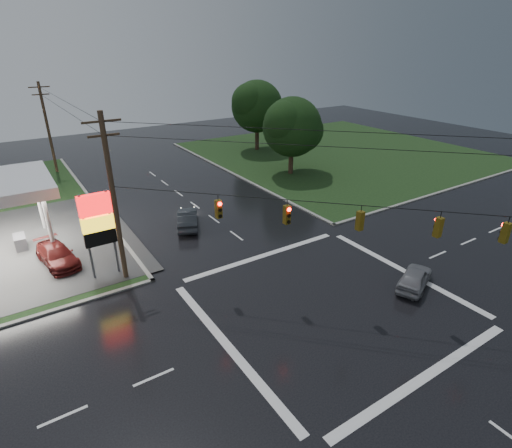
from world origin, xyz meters
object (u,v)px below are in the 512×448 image
tree_ne_near (293,127)px  car_north (188,218)px  utility_pole_n (48,127)px  car_pump (57,255)px  car_crossing (415,278)px  utility_pole_nw (114,198)px  tree_ne_far (258,107)px  pylon_sign (98,222)px

tree_ne_near → car_north: 18.81m
utility_pole_n → car_pump: 24.72m
car_pump → utility_pole_n: bearing=72.1°
car_north → car_crossing: car_north is taller
utility_pole_nw → utility_pole_n: utility_pole_nw is taller
car_north → tree_ne_far: bearing=-111.7°
utility_pole_n → tree_ne_far: 26.96m
utility_pole_nw → car_north: size_ratio=2.36×
pylon_sign → car_pump: bearing=125.5°
utility_pole_nw → car_north: bearing=37.6°
utility_pole_nw → tree_ne_near: bearing=27.9°
tree_ne_far → car_north: bearing=-135.8°
utility_pole_n → tree_ne_near: bearing=-34.1°
pylon_sign → car_north: (7.92, 4.34, -3.24)m
pylon_sign → utility_pole_n: utility_pole_n is taller
car_pump → tree_ne_far: bearing=23.9°
utility_pole_nw → car_crossing: (15.38, -11.22, -5.05)m
utility_pole_n → car_north: 24.63m
car_crossing → car_pump: size_ratio=0.82×
tree_ne_far → tree_ne_near: bearing=-104.1°
car_crossing → car_pump: 24.57m
utility_pole_nw → car_pump: size_ratio=2.28×
utility_pole_nw → tree_ne_near: 26.74m
pylon_sign → tree_ne_near: bearing=25.0°
utility_pole_n → car_north: (6.92, -23.16, -4.70)m
pylon_sign → tree_ne_near: tree_ne_near is taller
pylon_sign → tree_ne_near: size_ratio=0.67×
car_pump → tree_ne_near: bearing=6.8°
pylon_sign → car_pump: 5.43m
pylon_sign → utility_pole_nw: (1.00, -1.00, 1.71)m
pylon_sign → car_crossing: (16.38, -12.22, -3.34)m
pylon_sign → utility_pole_n: size_ratio=0.57×
utility_pole_nw → tree_ne_far: utility_pole_nw is taller
tree_ne_far → car_north: (-19.73, -19.15, -5.41)m
utility_pole_nw → tree_ne_near: utility_pole_nw is taller
tree_ne_near → car_crossing: tree_ne_near is taller
car_pump → car_north: bearing=-5.0°
tree_ne_far → car_crossing: size_ratio=2.48×
car_north → tree_ne_near: bearing=-132.7°
utility_pole_nw → tree_ne_far: size_ratio=1.12×
pylon_sign → tree_ne_near: 27.23m
tree_ne_far → utility_pole_n: bearing=171.5°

